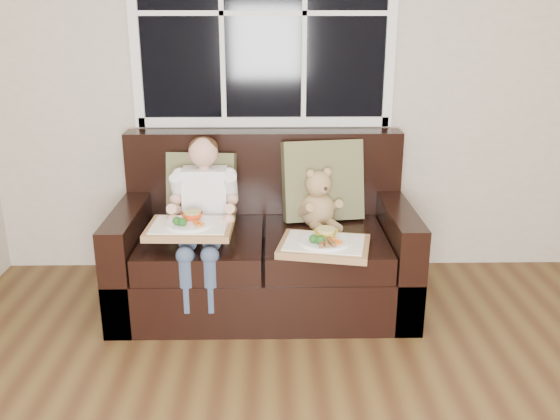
{
  "coord_description": "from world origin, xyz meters",
  "views": [
    {
      "loc": [
        -0.46,
        -1.27,
        1.65
      ],
      "look_at": [
        -0.41,
        1.85,
        0.61
      ],
      "focal_mm": 38.0,
      "sensor_mm": 36.0,
      "label": 1
    }
  ],
  "objects_px": {
    "loveseat": "(264,249)",
    "tray_right": "(324,244)",
    "child": "(204,203)",
    "tray_left": "(190,226)",
    "teddy_bear": "(318,203)"
  },
  "relations": [
    {
      "from": "child",
      "to": "tray_right",
      "type": "relative_size",
      "value": 1.57
    },
    {
      "from": "tray_right",
      "to": "tray_left",
      "type": "bearing_deg",
      "value": -170.92
    },
    {
      "from": "loveseat",
      "to": "tray_right",
      "type": "relative_size",
      "value": 3.19
    },
    {
      "from": "child",
      "to": "teddy_bear",
      "type": "xyz_separation_m",
      "value": [
        0.65,
        0.13,
        -0.04
      ]
    },
    {
      "from": "tray_left",
      "to": "tray_right",
      "type": "bearing_deg",
      "value": -0.48
    },
    {
      "from": "teddy_bear",
      "to": "tray_left",
      "type": "distance_m",
      "value": 0.79
    },
    {
      "from": "child",
      "to": "tray_left",
      "type": "bearing_deg",
      "value": -103.53
    },
    {
      "from": "loveseat",
      "to": "teddy_bear",
      "type": "xyz_separation_m",
      "value": [
        0.32,
        0.01,
        0.29
      ]
    },
    {
      "from": "loveseat",
      "to": "tray_right",
      "type": "xyz_separation_m",
      "value": [
        0.32,
        -0.36,
        0.17
      ]
    },
    {
      "from": "teddy_bear",
      "to": "tray_right",
      "type": "distance_m",
      "value": 0.39
    },
    {
      "from": "child",
      "to": "teddy_bear",
      "type": "relative_size",
      "value": 2.29
    },
    {
      "from": "child",
      "to": "tray_right",
      "type": "xyz_separation_m",
      "value": [
        0.66,
        -0.25,
        -0.15
      ]
    },
    {
      "from": "loveseat",
      "to": "child",
      "type": "xyz_separation_m",
      "value": [
        -0.34,
        -0.12,
        0.33
      ]
    },
    {
      "from": "child",
      "to": "teddy_bear",
      "type": "height_order",
      "value": "child"
    },
    {
      "from": "teddy_bear",
      "to": "child",
      "type": "bearing_deg",
      "value": 170.61
    }
  ]
}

